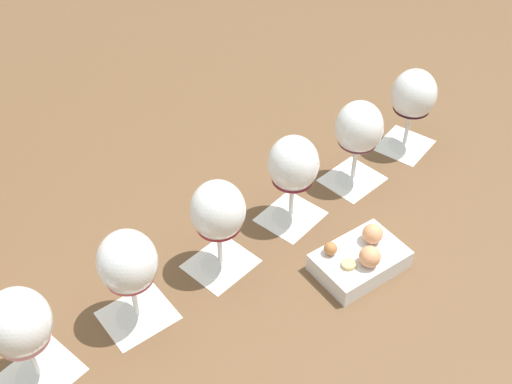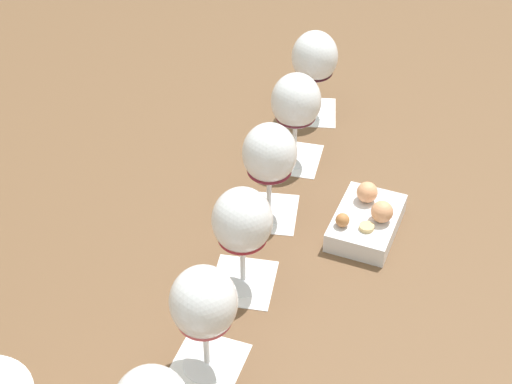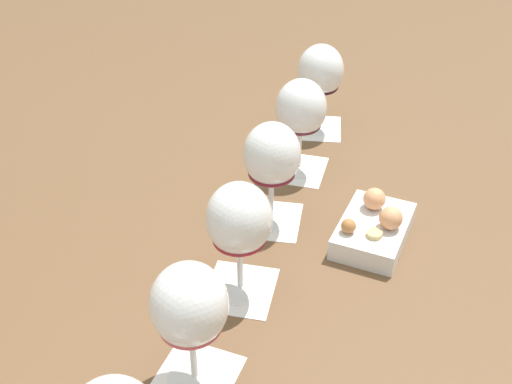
% 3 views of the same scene
% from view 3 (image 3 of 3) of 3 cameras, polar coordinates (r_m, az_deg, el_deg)
% --- Properties ---
extents(ground_plane, '(8.00, 8.00, 0.00)m').
position_cam_3_polar(ground_plane, '(0.94, -0.10, -5.36)').
color(ground_plane, brown).
extents(tasting_card_1, '(0.13, 0.12, 0.00)m').
position_cam_3_polar(tasting_card_1, '(0.78, -5.43, -16.18)').
color(tasting_card_1, white).
rests_on(tasting_card_1, ground_plane).
extents(tasting_card_2, '(0.13, 0.13, 0.00)m').
position_cam_3_polar(tasting_card_2, '(0.88, -1.40, -8.61)').
color(tasting_card_2, white).
rests_on(tasting_card_2, ground_plane).
extents(tasting_card_3, '(0.14, 0.13, 0.00)m').
position_cam_3_polar(tasting_card_3, '(1.00, 1.33, -2.50)').
color(tasting_card_3, white).
rests_on(tasting_card_3, ground_plane).
extents(tasting_card_4, '(0.13, 0.13, 0.00)m').
position_cam_3_polar(tasting_card_4, '(1.12, 3.78, 2.03)').
color(tasting_card_4, white).
rests_on(tasting_card_4, ground_plane).
extents(tasting_card_5, '(0.14, 0.13, 0.00)m').
position_cam_3_polar(tasting_card_5, '(1.25, 5.45, 5.69)').
color(tasting_card_5, white).
rests_on(tasting_card_5, ground_plane).
extents(wine_glass_1, '(0.09, 0.09, 0.17)m').
position_cam_3_polar(wine_glass_1, '(0.70, -5.94, -10.32)').
color(wine_glass_1, white).
rests_on(wine_glass_1, tasting_card_1).
extents(wine_glass_2, '(0.09, 0.09, 0.17)m').
position_cam_3_polar(wine_glass_2, '(0.81, -1.51, -2.78)').
color(wine_glass_2, white).
rests_on(wine_glass_2, tasting_card_2).
extents(wine_glass_3, '(0.09, 0.09, 0.17)m').
position_cam_3_polar(wine_glass_3, '(0.94, 1.42, 3.02)').
color(wine_glass_3, white).
rests_on(wine_glass_3, tasting_card_3).
extents(wine_glass_4, '(0.09, 0.09, 0.17)m').
position_cam_3_polar(wine_glass_4, '(1.07, 4.01, 7.12)').
color(wine_glass_4, white).
rests_on(wine_glass_4, tasting_card_4).
extents(wine_glass_5, '(0.09, 0.09, 0.17)m').
position_cam_3_polar(wine_glass_5, '(1.20, 5.74, 10.38)').
color(wine_glass_5, white).
rests_on(wine_glass_5, tasting_card_5).
extents(snack_dish, '(0.17, 0.14, 0.07)m').
position_cam_3_polar(snack_dish, '(0.96, 10.46, -3.13)').
color(snack_dish, silver).
rests_on(snack_dish, ground_plane).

